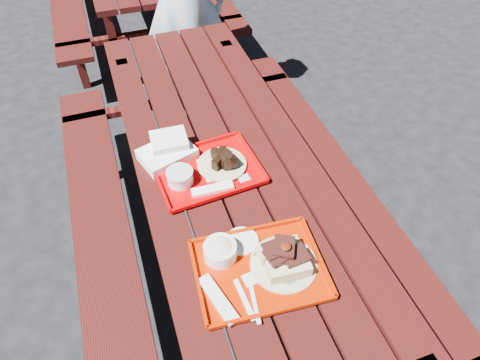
{
  "coord_description": "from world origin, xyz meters",
  "views": [
    {
      "loc": [
        -0.36,
        -1.2,
        2.01
      ],
      "look_at": [
        0.0,
        -0.15,
        0.82
      ],
      "focal_mm": 32.0,
      "sensor_mm": 36.0,
      "label": 1
    }
  ],
  "objects": [
    {
      "name": "far_tray",
      "position": [
        -0.1,
        -0.01,
        0.77
      ],
      "size": [
        0.44,
        0.35,
        0.07
      ],
      "color": "#C40002",
      "rests_on": "picnic_table_near"
    },
    {
      "name": "white_cloth",
      "position": [
        -0.22,
        0.14,
        0.79
      ],
      "size": [
        0.25,
        0.22,
        0.09
      ],
      "color": "white",
      "rests_on": "picnic_table_near"
    },
    {
      "name": "picnic_table_near",
      "position": [
        -0.0,
        0.0,
        0.56
      ],
      "size": [
        1.41,
        2.4,
        0.75
      ],
      "color": "#380E0A",
      "rests_on": "ground"
    },
    {
      "name": "ground",
      "position": [
        0.0,
        0.0,
        0.0
      ],
      "size": [
        60.0,
        60.0,
        0.0
      ],
      "primitive_type": "plane",
      "color": "black",
      "rests_on": "ground"
    },
    {
      "name": "near_tray",
      "position": [
        -0.05,
        -0.49,
        0.78
      ],
      "size": [
        0.45,
        0.37,
        0.14
      ],
      "color": "#AF1E00",
      "rests_on": "picnic_table_near"
    },
    {
      "name": "person",
      "position": [
        0.17,
        1.43,
        0.81
      ],
      "size": [
        0.65,
        0.48,
        1.62
      ],
      "primitive_type": "imported",
      "rotation": [
        0.0,
        0.0,
        2.98
      ],
      "color": "#B6D6F2",
      "rests_on": "ground"
    }
  ]
}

